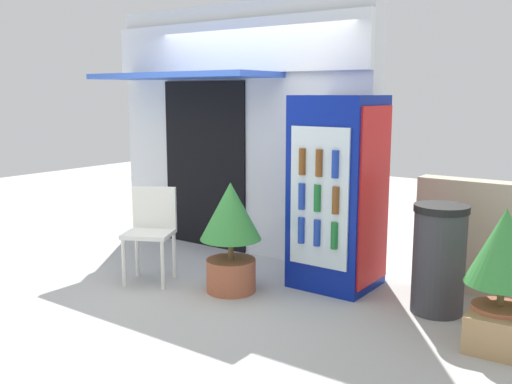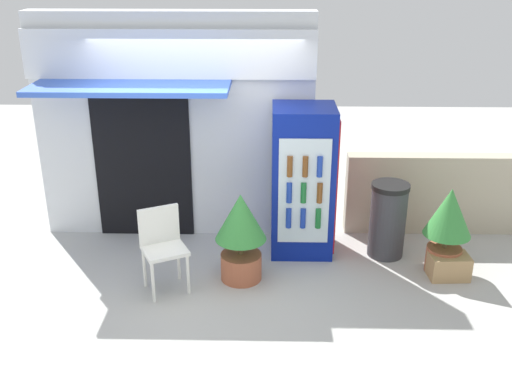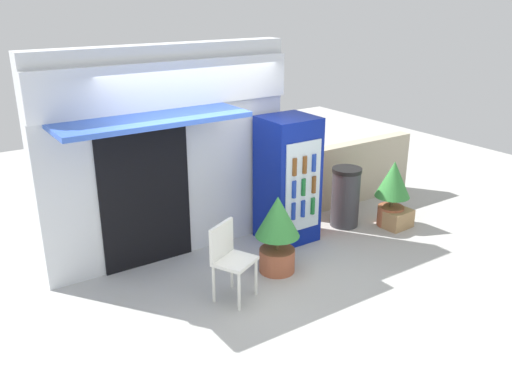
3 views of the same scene
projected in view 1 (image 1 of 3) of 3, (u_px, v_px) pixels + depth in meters
name	position (u px, v px, depth m)	size (l,w,h in m)	color
ground	(182.00, 282.00, 5.61)	(16.00, 16.00, 0.00)	#B2B2AD
storefront_building	(236.00, 125.00, 6.60)	(3.41, 1.06, 2.79)	silver
drink_cooler	(338.00, 193.00, 5.37)	(0.75, 0.74, 1.80)	navy
plastic_chair	(151.00, 226.00, 5.59)	(0.57, 0.55, 0.92)	white
potted_plant_near_shop	(231.00, 229.00, 5.26)	(0.57, 0.57, 1.02)	#AD5B3D
potted_plant_curbside	(503.00, 266.00, 4.09)	(0.53, 0.53, 1.03)	#AD5B3D
trash_bin	(439.00, 259.00, 4.77)	(0.45, 0.45, 0.92)	#38383D
cardboard_box	(498.00, 335.00, 4.05)	(0.44, 0.30, 0.28)	tan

